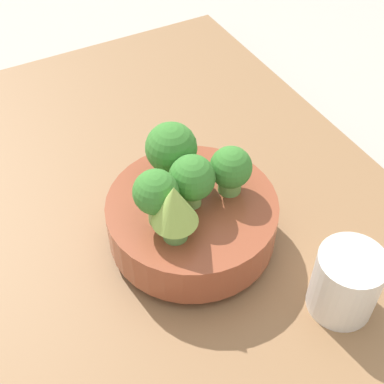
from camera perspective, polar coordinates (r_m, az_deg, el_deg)
name	(u,v)px	position (r m, az deg, el deg)	size (l,w,h in m)	color
ground_plane	(166,249)	(0.75, -2.82, -6.10)	(6.00, 6.00, 0.00)	#ADA89E
table	(165,241)	(0.74, -2.87, -5.27)	(1.00, 0.70, 0.04)	olive
bowl	(192,220)	(0.69, 0.00, -2.96)	(0.22, 0.22, 0.07)	brown
broccoli_floret_center	(192,179)	(0.63, 0.00, 1.38)	(0.06, 0.06, 0.07)	#7AB256
broccoli_floret_left	(171,149)	(0.66, -2.23, 4.62)	(0.06, 0.06, 0.08)	#7AB256
romanesco_piece_near	(174,208)	(0.59, -1.88, -1.69)	(0.05, 0.05, 0.08)	#609347
broccoli_floret_front	(156,194)	(0.61, -3.87, -0.20)	(0.05, 0.05, 0.08)	#7AB256
broccoli_floret_back	(231,169)	(0.65, 4.15, 2.45)	(0.05, 0.05, 0.07)	#6BA34C
cup	(346,283)	(0.65, 16.08, -9.27)	(0.08, 0.08, 0.09)	silver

